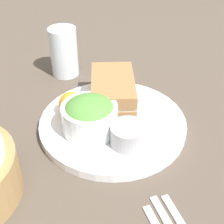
{
  "coord_description": "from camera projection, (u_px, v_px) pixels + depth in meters",
  "views": [
    {
      "loc": [
        -0.49,
        -0.0,
        0.41
      ],
      "look_at": [
        0.0,
        0.0,
        0.04
      ],
      "focal_mm": 50.0,
      "sensor_mm": 36.0,
      "label": 1
    }
  ],
  "objects": [
    {
      "name": "plate",
      "position": [
        112.0,
        123.0,
        0.63
      ],
      "size": [
        0.29,
        0.29,
        0.02
      ],
      "primitive_type": "cylinder",
      "color": "silver",
      "rests_on": "ground_plane"
    },
    {
      "name": "sandwich",
      "position": [
        114.0,
        91.0,
        0.66
      ],
      "size": [
        0.15,
        0.1,
        0.06
      ],
      "color": "olive",
      "rests_on": "plate"
    },
    {
      "name": "dressing_cup",
      "position": [
        127.0,
        135.0,
        0.56
      ],
      "size": [
        0.07,
        0.07,
        0.04
      ],
      "primitive_type": "cylinder",
      "color": "#99999E",
      "rests_on": "plate"
    },
    {
      "name": "drink_glass",
      "position": [
        63.0,
        52.0,
        0.77
      ],
      "size": [
        0.07,
        0.07,
        0.12
      ],
      "primitive_type": "cylinder",
      "color": "silver",
      "rests_on": "ground_plane"
    },
    {
      "name": "ground_plane",
      "position": [
        112.0,
        127.0,
        0.64
      ],
      "size": [
        4.0,
        4.0,
        0.0
      ],
      "primitive_type": "plane",
      "color": "#4C4238"
    },
    {
      "name": "orange_wedge",
      "position": [
        71.0,
        104.0,
        0.63
      ],
      "size": [
        0.05,
        0.05,
        0.05
      ],
      "primitive_type": "sphere",
      "color": "orange",
      "rests_on": "plate"
    },
    {
      "name": "salad_bowl",
      "position": [
        89.0,
        115.0,
        0.58
      ],
      "size": [
        0.11,
        0.11,
        0.07
      ],
      "color": "white",
      "rests_on": "plate"
    }
  ]
}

